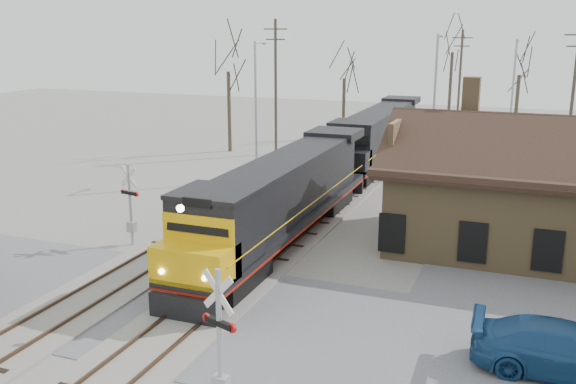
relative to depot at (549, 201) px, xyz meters
name	(u,v)px	position (x,y,z in m)	size (l,w,h in m)	color
ground	(197,312)	(-11.99, -12.00, -2.41)	(140.00, 140.00, 0.00)	gray
road	(197,312)	(-11.99, -12.00, -2.39)	(60.00, 9.00, 0.03)	#5C5C61
track_main	(323,208)	(-11.99, 3.00, -2.34)	(3.40, 90.00, 0.24)	gray
track_siding	(253,200)	(-16.49, 3.00, -2.34)	(3.40, 90.00, 0.24)	gray
depot	(549,201)	(0.00, 0.00, 0.00)	(15.20, 9.31, 7.90)	olive
locomotive_lead	(279,200)	(-11.99, -3.87, -0.14)	(2.91, 19.47, 4.32)	black
locomotive_trailing	(377,136)	(-11.99, 15.88, -0.14)	(2.91, 19.47, 4.09)	black
crossbuck_near	(220,350)	(-8.16, -17.56, -0.42)	(1.17, 0.48, 4.26)	#A5A8AD
crossbuck_far	(130,207)	(-18.67, -6.36, -0.54)	(1.13, 0.33, 3.97)	#A5A8AD
parked_car	(565,350)	(0.49, -11.84, -1.61)	(2.23, 5.49, 1.59)	navy
streetlight_a	(257,104)	(-18.53, 8.34, 2.81)	(0.25, 2.04, 9.35)	#A5A8AD
streetlight_b	(435,100)	(-7.42, 13.08, 3.05)	(0.25, 2.04, 9.82)	#A5A8AD
streetlight_c	(512,94)	(-2.76, 21.76, 2.83)	(0.25, 2.04, 9.39)	#A5A8AD
utility_pole_a	(276,85)	(-20.86, 17.47, 3.28)	(2.00, 0.24, 10.91)	#382D23
utility_pole_b	(460,79)	(-8.37, 35.81, 2.84)	(2.00, 0.24, 10.05)	#382D23
utility_pole_c	(573,94)	(1.46, 20.27, 3.08)	(2.00, 0.24, 10.52)	#382D23
tree_a	(228,58)	(-25.01, 17.27, 5.38)	(4.46, 4.46, 10.93)	#382D23
tree_b	(344,69)	(-17.96, 27.37, 4.11)	(3.74, 3.74, 9.16)	#382D23
tree_c	(453,39)	(-9.46, 37.43, 6.65)	(5.19, 5.19, 12.71)	#382D23
tree_d	(520,63)	(-2.59, 29.00, 4.81)	(4.14, 4.14, 10.14)	#382D23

